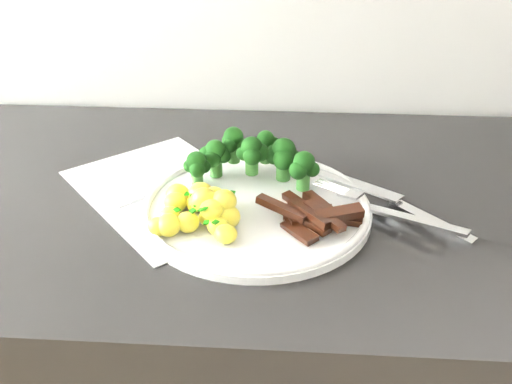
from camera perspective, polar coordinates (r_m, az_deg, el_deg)
recipe_paper at (r=0.78m, az=-8.60°, el=0.17°), size 0.33×0.34×0.00m
plate at (r=0.72m, az=-0.00°, el=-1.50°), size 0.29×0.29×0.02m
broccoli at (r=0.77m, az=-0.34°, el=3.64°), size 0.18×0.09×0.06m
potatoes at (r=0.69m, az=-5.20°, el=-1.54°), size 0.10×0.11×0.05m
beef_strips at (r=0.69m, az=5.67°, el=-2.27°), size 0.13×0.11×0.03m
fork at (r=0.72m, az=13.11°, el=-1.77°), size 0.18×0.13×0.02m
knife at (r=0.74m, az=14.81°, el=-1.87°), size 0.19×0.17×0.02m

